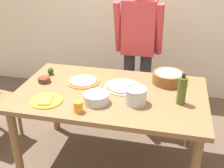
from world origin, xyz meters
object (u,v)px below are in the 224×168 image
object	(u,v)px
person_cook	(138,45)
small_sauce_bowl	(44,79)
dining_table	(111,101)
avocado	(51,71)
mixing_bowl_steel	(96,98)
olive_oil_bottle	(182,90)
steel_pot	(136,96)
plate_with_slice	(46,101)
popcorn_bowl	(168,77)
pizza_cooked_on_tray	(83,81)
cup_orange	(78,107)
pizza_raw_on_board	(123,87)

from	to	relation	value
person_cook	small_sauce_bowl	size ratio (longest dim) A/B	14.73
dining_table	avocado	distance (m)	0.69
mixing_bowl_steel	olive_oil_bottle	xyz separation A→B (m)	(0.65, 0.14, 0.07)
person_cook	steel_pot	bearing A→B (deg)	-82.76
avocado	plate_with_slice	bearing A→B (deg)	-70.14
popcorn_bowl	olive_oil_bottle	distance (m)	0.37
person_cook	steel_pot	world-z (taller)	person_cook
olive_oil_bottle	avocado	world-z (taller)	olive_oil_bottle
olive_oil_bottle	steel_pot	xyz separation A→B (m)	(-0.34, -0.08, -0.05)
plate_with_slice	pizza_cooked_on_tray	bearing A→B (deg)	66.07
dining_table	plate_with_slice	bearing A→B (deg)	-149.41
steel_pot	avocado	bearing A→B (deg)	157.64
cup_orange	avocado	distance (m)	0.75
steel_pot	cup_orange	size ratio (longest dim) A/B	2.04
mixing_bowl_steel	cup_orange	size ratio (longest dim) A/B	2.35
pizza_raw_on_board	small_sauce_bowl	size ratio (longest dim) A/B	2.94
small_sauce_bowl	olive_oil_bottle	xyz separation A→B (m)	(1.21, -0.12, 0.08)
mixing_bowl_steel	steel_pot	world-z (taller)	steel_pot
pizza_cooked_on_tray	olive_oil_bottle	world-z (taller)	olive_oil_bottle
plate_with_slice	small_sauce_bowl	xyz separation A→B (m)	(-0.17, 0.33, 0.02)
dining_table	small_sauce_bowl	size ratio (longest dim) A/B	14.55
olive_oil_bottle	avocado	xyz separation A→B (m)	(-1.22, 0.28, -0.08)
popcorn_bowl	mixing_bowl_steel	world-z (taller)	popcorn_bowl
plate_with_slice	avocado	world-z (taller)	avocado
person_cook	plate_with_slice	xyz separation A→B (m)	(-0.58, -1.03, -0.17)
plate_with_slice	cup_orange	world-z (taller)	cup_orange
pizza_raw_on_board	small_sauce_bowl	world-z (taller)	small_sauce_bowl
small_sauce_bowl	avocado	xyz separation A→B (m)	(-0.01, 0.17, 0.01)
plate_with_slice	small_sauce_bowl	world-z (taller)	small_sauce_bowl
person_cook	avocado	world-z (taller)	person_cook
plate_with_slice	steel_pot	size ratio (longest dim) A/B	1.50
pizza_raw_on_board	cup_orange	xyz separation A→B (m)	(-0.25, -0.46, 0.03)
cup_orange	mixing_bowl_steel	bearing A→B (deg)	59.31
olive_oil_bottle	plate_with_slice	bearing A→B (deg)	-168.66
mixing_bowl_steel	olive_oil_bottle	distance (m)	0.67
person_cook	cup_orange	world-z (taller)	person_cook
dining_table	person_cook	size ratio (longest dim) A/B	0.99
avocado	pizza_cooked_on_tray	bearing A→B (deg)	-14.73
mixing_bowl_steel	steel_pot	distance (m)	0.31
plate_with_slice	steel_pot	distance (m)	0.71
pizza_cooked_on_tray	pizza_raw_on_board	bearing A→B (deg)	-3.91
plate_with_slice	dining_table	bearing A→B (deg)	30.59
pizza_raw_on_board	olive_oil_bottle	bearing A→B (deg)	-18.46
pizza_cooked_on_tray	popcorn_bowl	size ratio (longest dim) A/B	1.04
person_cook	mixing_bowl_steel	bearing A→B (deg)	-101.18
pizza_raw_on_board	steel_pot	xyz separation A→B (m)	(0.15, -0.24, 0.06)
dining_table	pizza_cooked_on_tray	world-z (taller)	pizza_cooked_on_tray
popcorn_bowl	pizza_raw_on_board	bearing A→B (deg)	-153.78
olive_oil_bottle	dining_table	bearing A→B (deg)	173.60
dining_table	steel_pot	distance (m)	0.32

